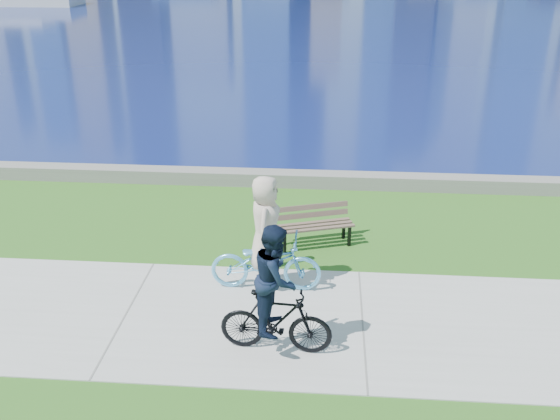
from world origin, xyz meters
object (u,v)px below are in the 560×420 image
at_px(park_bench, 314,222).
at_px(bollard_lamp, 270,236).
at_px(cyclist_woman, 266,248).
at_px(cyclist_man, 276,300).

height_order(park_bench, bollard_lamp, bollard_lamp).
xyz_separation_m(park_bench, bollard_lamp, (-0.80, -1.09, 0.20)).
distance_m(bollard_lamp, cyclist_woman, 0.80).
relative_size(bollard_lamp, cyclist_man, 0.57).
relative_size(park_bench, cyclist_man, 0.78).
bearing_deg(cyclist_man, park_bench, -3.10).
distance_m(park_bench, cyclist_man, 3.76).
height_order(park_bench, cyclist_woman, cyclist_woman).
xyz_separation_m(cyclist_woman, cyclist_man, (0.34, -1.83, 0.09)).
bearing_deg(park_bench, cyclist_woman, -131.72).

